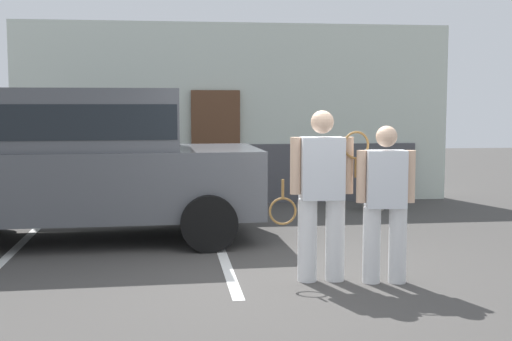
{
  "coord_description": "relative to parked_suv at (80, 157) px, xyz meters",
  "views": [
    {
      "loc": [
        -1.27,
        -6.98,
        1.86
      ],
      "look_at": [
        -0.22,
        1.2,
        1.05
      ],
      "focal_mm": 48.0,
      "sensor_mm": 36.0,
      "label": 1
    }
  ],
  "objects": [
    {
      "name": "house_frontage",
      "position": [
        2.45,
        3.4,
        0.42
      ],
      "size": [
        8.14,
        0.4,
        3.34
      ],
      "color": "silver",
      "rests_on": "ground_plane"
    },
    {
      "name": "parked_suv",
      "position": [
        0.0,
        0.0,
        0.0
      ],
      "size": [
        4.65,
        2.26,
        2.05
      ],
      "rotation": [
        0.0,
        0.0,
        0.03
      ],
      "color": "#4C4F54",
      "rests_on": "ground_plane"
    },
    {
      "name": "potted_plant_by_porch",
      "position": [
        4.75,
        2.12,
        -0.73
      ],
      "size": [
        0.57,
        0.57,
        0.75
      ],
      "color": "gray",
      "rests_on": "ground_plane"
    },
    {
      "name": "tennis_player_man",
      "position": [
        2.76,
        -2.48,
        -0.22
      ],
      "size": [
        0.92,
        0.29,
        1.79
      ],
      "rotation": [
        0.0,
        0.0,
        3.11
      ],
      "color": "white",
      "rests_on": "ground_plane"
    },
    {
      "name": "tennis_player_woman",
      "position": [
        3.4,
        -2.64,
        -0.29
      ],
      "size": [
        0.74,
        0.3,
        1.63
      ],
      "rotation": [
        0.0,
        0.0,
        3.02
      ],
      "color": "white",
      "rests_on": "ground_plane"
    },
    {
      "name": "parking_stripe_1",
      "position": [
        1.83,
        -0.92,
        -1.14
      ],
      "size": [
        0.12,
        4.4,
        0.01
      ],
      "primitive_type": "cube",
      "color": "silver",
      "rests_on": "ground_plane"
    },
    {
      "name": "ground_plane",
      "position": [
        2.46,
        -2.42,
        -1.15
      ],
      "size": [
        40.0,
        40.0,
        0.0
      ],
      "primitive_type": "plane",
      "color": "#423F3D"
    },
    {
      "name": "parking_stripe_0",
      "position": [
        -0.77,
        -0.92,
        -1.14
      ],
      "size": [
        0.12,
        4.4,
        0.01
      ],
      "primitive_type": "cube",
      "color": "silver",
      "rests_on": "ground_plane"
    }
  ]
}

